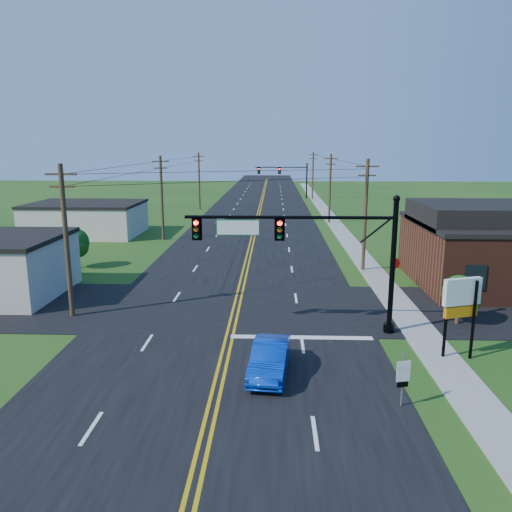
{
  "coord_description": "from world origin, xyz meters",
  "views": [
    {
      "loc": [
        2.49,
        -17.91,
        9.92
      ],
      "look_at": [
        1.48,
        10.0,
        3.78
      ],
      "focal_mm": 35.0,
      "sensor_mm": 36.0,
      "label": 1
    }
  ],
  "objects_px": {
    "blue_car": "(270,359)",
    "signal_mast_main": "(309,247)",
    "signal_mast_far": "(284,175)",
    "stop_sign": "(395,267)",
    "route_sign": "(403,376)"
  },
  "relations": [
    {
      "from": "blue_car",
      "to": "signal_mast_main",
      "type": "bearing_deg",
      "value": 75.78
    },
    {
      "from": "stop_sign",
      "to": "blue_car",
      "type": "bearing_deg",
      "value": -143.63
    },
    {
      "from": "signal_mast_main",
      "to": "stop_sign",
      "type": "relative_size",
      "value": 4.94
    },
    {
      "from": "signal_mast_far",
      "to": "blue_car",
      "type": "height_order",
      "value": "signal_mast_far"
    },
    {
      "from": "signal_mast_far",
      "to": "route_sign",
      "type": "bearing_deg",
      "value": -87.81
    },
    {
      "from": "blue_car",
      "to": "signal_mast_far",
      "type": "bearing_deg",
      "value": 94.46
    },
    {
      "from": "signal_mast_far",
      "to": "stop_sign",
      "type": "bearing_deg",
      "value": -84.07
    },
    {
      "from": "signal_mast_far",
      "to": "stop_sign",
      "type": "distance_m",
      "value": 63.88
    },
    {
      "from": "signal_mast_far",
      "to": "route_sign",
      "type": "height_order",
      "value": "signal_mast_far"
    },
    {
      "from": "signal_mast_main",
      "to": "blue_car",
      "type": "relative_size",
      "value": 2.57
    },
    {
      "from": "signal_mast_main",
      "to": "route_sign",
      "type": "xyz_separation_m",
      "value": [
        3.16,
        -8.02,
        -3.45
      ]
    },
    {
      "from": "signal_mast_main",
      "to": "route_sign",
      "type": "height_order",
      "value": "signal_mast_main"
    },
    {
      "from": "signal_mast_far",
      "to": "route_sign",
      "type": "xyz_separation_m",
      "value": [
        3.06,
        -80.02,
        -3.25
      ]
    },
    {
      "from": "signal_mast_main",
      "to": "signal_mast_far",
      "type": "distance_m",
      "value": 72.0
    },
    {
      "from": "blue_car",
      "to": "route_sign",
      "type": "bearing_deg",
      "value": -21.3
    }
  ]
}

